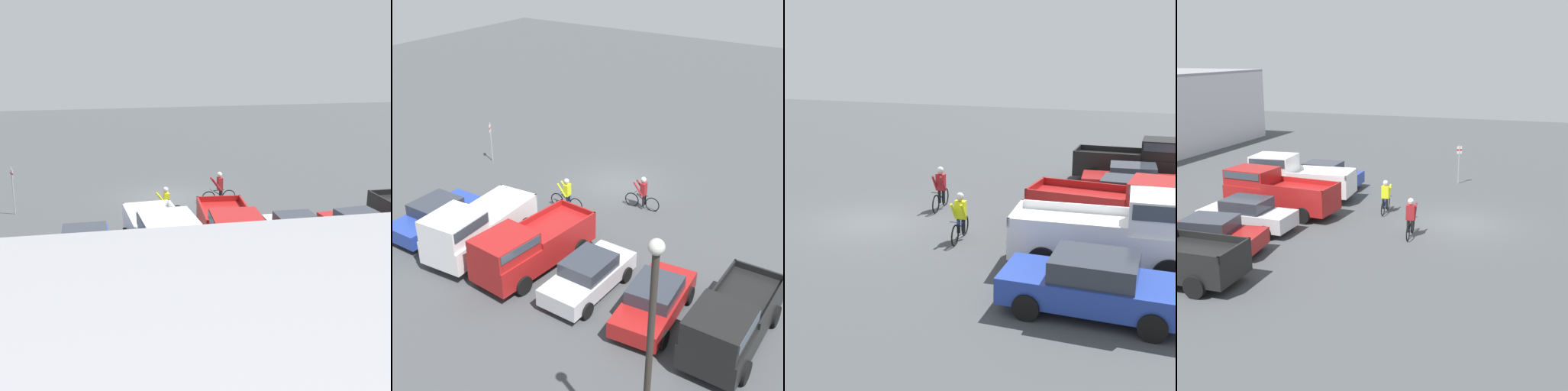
# 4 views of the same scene
# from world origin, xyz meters

# --- Properties ---
(ground_plane) EXTENTS (80.00, 80.00, 0.00)m
(ground_plane) POSITION_xyz_m (0.00, 0.00, 0.00)
(ground_plane) COLOR #424447
(pickup_truck_0) EXTENTS (2.23, 5.17, 2.15)m
(pickup_truck_0) POSITION_xyz_m (-9.66, 8.86, 1.11)
(pickup_truck_0) COLOR black
(pickup_truck_0) RESTS_ON ground_plane
(sedan_0) EXTENTS (2.30, 4.38, 1.44)m
(sedan_0) POSITION_xyz_m (-6.85, 8.75, 0.73)
(sedan_0) COLOR maroon
(sedan_0) RESTS_ON ground_plane
(sedan_1) EXTENTS (1.99, 4.28, 1.48)m
(sedan_1) POSITION_xyz_m (-4.05, 8.80, 0.74)
(sedan_1) COLOR silver
(sedan_1) RESTS_ON ground_plane
(pickup_truck_1) EXTENTS (2.52, 5.68, 2.16)m
(pickup_truck_1) POSITION_xyz_m (-1.22, 8.97, 1.11)
(pickup_truck_1) COLOR maroon
(pickup_truck_1) RESTS_ON ground_plane
(pickup_truck_2) EXTENTS (2.58, 5.58, 2.35)m
(pickup_truck_2) POSITION_xyz_m (1.51, 9.25, 1.21)
(pickup_truck_2) COLOR white
(pickup_truck_2) RESTS_ON ground_plane
(sedan_2) EXTENTS (2.03, 4.48, 1.48)m
(sedan_2) POSITION_xyz_m (4.35, 8.81, 0.74)
(sedan_2) COLOR #233D9E
(sedan_2) RESTS_ON ground_plane
(cyclist_0) EXTENTS (1.82, 0.48, 1.66)m
(cyclist_0) POSITION_xyz_m (0.59, 3.82, 0.83)
(cyclist_0) COLOR black
(cyclist_0) RESTS_ON ground_plane
(cyclist_1) EXTENTS (1.85, 0.48, 1.74)m
(cyclist_1) POSITION_xyz_m (-2.51, 1.72, 0.87)
(cyclist_1) COLOR black
(cyclist_1) RESTS_ON ground_plane
(fire_lane_sign) EXTENTS (0.17, 0.27, 2.38)m
(fire_lane_sign) POSITION_xyz_m (7.77, 1.46, 1.44)
(fire_lane_sign) COLOR #9E9EA3
(fire_lane_sign) RESTS_ON ground_plane
(lamppost) EXTENTS (0.36, 0.36, 7.20)m
(lamppost) POSITION_xyz_m (-9.58, 14.60, 4.20)
(lamppost) COLOR #2D2823
(lamppost) RESTS_ON ground_plane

